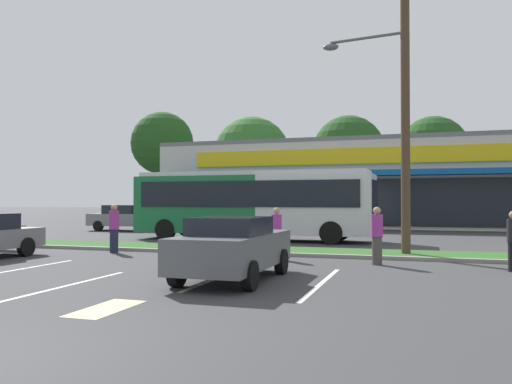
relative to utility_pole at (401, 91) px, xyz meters
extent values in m
cube|color=#2D5B23|center=(-4.84, 0.20, -5.52)|extent=(56.00, 2.20, 0.12)
cube|color=gray|center=(-4.84, -1.02, -5.52)|extent=(56.00, 0.24, 0.12)
cube|color=silver|center=(-9.88, -6.63, -5.58)|extent=(0.12, 4.80, 0.01)
cube|color=silver|center=(-6.88, -8.50, -5.58)|extent=(0.12, 4.80, 0.01)
cube|color=silver|center=(-4.13, -5.94, -5.58)|extent=(0.12, 4.80, 0.01)
cube|color=silver|center=(-1.58, -6.25, -5.58)|extent=(0.12, 4.80, 0.01)
cube|color=beige|center=(-4.67, -10.09, -5.58)|extent=(0.70, 1.60, 0.01)
cube|color=#BCB7AD|center=(-2.32, 22.04, -2.64)|extent=(30.91, 11.46, 5.88)
cube|color=black|center=(-2.32, 16.26, -3.82)|extent=(25.97, 0.08, 3.06)
cube|color=#0F4C8C|center=(-2.32, 15.60, -1.94)|extent=(29.06, 1.40, 0.35)
cube|color=gold|center=(-2.32, 16.22, -0.76)|extent=(24.73, 0.16, 1.06)
cube|color=slate|center=(-2.32, 22.04, 0.45)|extent=(30.91, 11.46, 0.30)
cylinder|color=#473323|center=(-24.10, 28.61, -2.93)|extent=(0.44, 0.44, 5.32)
sphere|color=#1E4719|center=(-24.10, 28.61, 2.10)|extent=(6.31, 6.31, 6.31)
cylinder|color=#473323|center=(-14.69, 28.97, -3.83)|extent=(0.44, 0.44, 3.51)
sphere|color=#2D6026|center=(-14.69, 28.97, 0.68)|extent=(7.35, 7.35, 7.35)
cylinder|color=#473323|center=(-5.42, 28.59, -3.63)|extent=(0.44, 0.44, 3.90)
sphere|color=#1E4719|center=(-5.42, 28.59, 0.73)|extent=(6.45, 6.45, 6.45)
cylinder|color=#473323|center=(1.92, 32.48, -3.54)|extent=(0.44, 0.44, 4.10)
sphere|color=#1E4719|center=(1.92, 32.48, 0.93)|extent=(6.44, 6.44, 6.44)
cylinder|color=#4C3826|center=(0.14, -0.02, -0.35)|extent=(0.30, 0.30, 10.47)
cylinder|color=#59595B|center=(-1.15, 0.19, 1.95)|extent=(2.58, 0.52, 0.10)
ellipsoid|color=#59595B|center=(-2.43, 0.39, 1.80)|extent=(0.56, 0.32, 0.24)
cube|color=#196638|center=(-9.54, 5.34, -3.88)|extent=(6.28, 2.64, 2.70)
cube|color=silver|center=(-3.86, 5.26, -3.88)|extent=(5.15, 2.63, 2.70)
cube|color=silver|center=(-6.98, 5.30, -2.43)|extent=(10.93, 2.46, 0.20)
cube|color=black|center=(-7.00, 4.00, -3.40)|extent=(10.44, 0.22, 1.19)
cube|color=black|center=(-1.28, 5.22, -3.56)|extent=(0.09, 2.17, 1.51)
cylinder|color=black|center=(-2.99, 6.42, -5.08)|extent=(1.00, 0.32, 1.00)
cylinder|color=black|center=(-3.03, 4.07, -5.08)|extent=(1.00, 0.32, 1.00)
cylinder|color=black|center=(-7.82, 6.49, -5.08)|extent=(1.00, 0.32, 1.00)
cylinder|color=black|center=(-7.85, 4.14, -5.08)|extent=(1.00, 0.32, 1.00)
cylinder|color=black|center=(-10.94, 6.54, -5.08)|extent=(1.00, 0.32, 1.00)
cylinder|color=black|center=(-10.97, 4.19, -5.08)|extent=(1.00, 0.32, 1.00)
cube|color=brown|center=(-14.25, -2.00, -5.13)|extent=(1.60, 0.45, 0.06)
cube|color=brown|center=(-14.25, -2.19, -4.85)|extent=(1.60, 0.06, 0.44)
cube|color=#333338|center=(-13.64, -2.00, -5.36)|extent=(0.08, 0.36, 0.45)
cube|color=slate|center=(-16.82, 10.22, -4.89)|extent=(4.67, 1.86, 0.74)
cube|color=black|center=(-17.05, 10.22, -4.25)|extent=(2.10, 1.64, 0.54)
cylinder|color=black|center=(-15.37, 11.10, -5.26)|extent=(0.64, 0.22, 0.64)
cylinder|color=black|center=(-15.37, 9.34, -5.26)|extent=(0.64, 0.22, 0.64)
cylinder|color=black|center=(-18.26, 11.10, -5.26)|extent=(0.64, 0.22, 0.64)
cylinder|color=black|center=(-18.26, 9.34, -5.26)|extent=(0.64, 0.22, 0.64)
cylinder|color=black|center=(-12.06, -3.72, -5.26)|extent=(0.22, 0.64, 0.64)
cube|color=#B7B7BC|center=(-5.36, 12.01, -4.91)|extent=(4.56, 1.75, 0.71)
cube|color=black|center=(-5.13, 12.01, -4.28)|extent=(2.05, 1.54, 0.54)
cylinder|color=black|center=(-6.77, 11.18, -5.26)|extent=(0.64, 0.22, 0.64)
cylinder|color=black|center=(-6.77, 12.84, -5.26)|extent=(0.64, 0.22, 0.64)
cylinder|color=black|center=(-3.94, 11.18, -5.26)|extent=(0.64, 0.22, 0.64)
cylinder|color=black|center=(-3.94, 12.84, -5.26)|extent=(0.64, 0.22, 0.64)
cube|color=#515459|center=(-3.66, -6.41, -4.88)|extent=(1.76, 4.15, 0.77)
cube|color=black|center=(-3.66, -6.62, -4.29)|extent=(1.55, 1.87, 0.40)
cylinder|color=black|center=(-4.49, -5.12, -5.26)|extent=(0.22, 0.64, 0.64)
cylinder|color=black|center=(-2.82, -5.12, -5.26)|extent=(0.22, 0.64, 0.64)
cylinder|color=black|center=(-4.49, -7.70, -5.26)|extent=(0.22, 0.64, 0.64)
cylinder|color=black|center=(-2.82, -7.70, -5.26)|extent=(0.22, 0.64, 0.64)
cylinder|color=#47423D|center=(-0.63, -2.43, -5.17)|extent=(0.29, 0.29, 0.82)
cylinder|color=#99338C|center=(-0.63, -2.43, -4.44)|extent=(0.34, 0.34, 0.65)
sphere|color=tan|center=(-0.63, -2.43, -4.00)|extent=(0.23, 0.23, 0.23)
cylinder|color=#1E2338|center=(-9.94, -1.75, -5.16)|extent=(0.30, 0.30, 0.85)
cylinder|color=#99338C|center=(-9.94, -1.75, -4.40)|extent=(0.35, 0.35, 0.67)
sphere|color=tan|center=(-9.94, -1.75, -3.95)|extent=(0.23, 0.23, 0.23)
cylinder|color=#47423D|center=(-3.82, -1.94, -5.18)|extent=(0.28, 0.28, 0.80)
cylinder|color=#99338C|center=(-3.82, -1.94, -4.46)|extent=(0.33, 0.33, 0.64)
sphere|color=tan|center=(-3.82, -1.94, -4.03)|extent=(0.22, 0.22, 0.22)
camera|label=1|loc=(0.52, -17.85, -3.70)|focal=35.99mm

